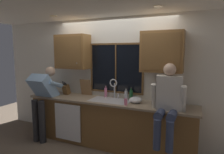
% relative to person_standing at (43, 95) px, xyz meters
% --- Properties ---
extents(back_wall, '(5.73, 0.12, 2.55)m').
position_rel_person_standing_xyz_m(back_wall, '(1.34, 0.66, 0.32)').
color(back_wall, silver).
rests_on(back_wall, floor).
extents(ceiling_downlight_left, '(0.14, 0.14, 0.01)m').
position_rel_person_standing_xyz_m(ceiling_downlight_left, '(0.34, 0.00, 1.59)').
color(ceiling_downlight_left, '#FFEAB2').
extents(ceiling_downlight_right, '(0.14, 0.14, 0.01)m').
position_rel_person_standing_xyz_m(ceiling_downlight_right, '(2.34, 0.00, 1.59)').
color(ceiling_downlight_right, '#FFEAB2').
extents(window_glass, '(1.10, 0.02, 0.95)m').
position_rel_person_standing_xyz_m(window_glass, '(1.40, 0.60, 0.57)').
color(window_glass, black).
extents(window_frame_top, '(1.17, 0.02, 0.04)m').
position_rel_person_standing_xyz_m(window_frame_top, '(1.40, 0.59, 1.06)').
color(window_frame_top, brown).
extents(window_frame_bottom, '(1.17, 0.02, 0.04)m').
position_rel_person_standing_xyz_m(window_frame_bottom, '(1.40, 0.59, 0.08)').
color(window_frame_bottom, brown).
extents(window_frame_left, '(0.03, 0.02, 0.95)m').
position_rel_person_standing_xyz_m(window_frame_left, '(0.84, 0.59, 0.57)').
color(window_frame_left, brown).
extents(window_frame_right, '(0.03, 0.02, 0.95)m').
position_rel_person_standing_xyz_m(window_frame_right, '(1.97, 0.59, 0.57)').
color(window_frame_right, brown).
extents(window_mullion_center, '(0.02, 0.02, 0.95)m').
position_rel_person_standing_xyz_m(window_mullion_center, '(1.40, 0.58, 0.57)').
color(window_mullion_center, brown).
extents(lower_cabinet_run, '(3.33, 0.58, 0.88)m').
position_rel_person_standing_xyz_m(lower_cabinet_run, '(1.34, 0.31, -0.51)').
color(lower_cabinet_run, brown).
rests_on(lower_cabinet_run, floor).
extents(countertop, '(3.39, 0.62, 0.04)m').
position_rel_person_standing_xyz_m(countertop, '(1.34, 0.29, -0.05)').
color(countertop, gray).
rests_on(countertop, lower_cabinet_run).
extents(dishwasher_front, '(0.60, 0.02, 0.74)m').
position_rel_person_standing_xyz_m(dishwasher_front, '(0.61, -0.00, -0.50)').
color(dishwasher_front, white).
extents(upper_cabinet_left, '(0.73, 0.36, 0.72)m').
position_rel_person_standing_xyz_m(upper_cabinet_left, '(0.46, 0.43, 0.91)').
color(upper_cabinet_left, olive).
extents(upper_cabinet_right, '(0.73, 0.36, 0.72)m').
position_rel_person_standing_xyz_m(upper_cabinet_right, '(2.35, 0.43, 0.91)').
color(upper_cabinet_right, olive).
extents(sink, '(0.80, 0.46, 0.21)m').
position_rel_person_standing_xyz_m(sink, '(1.40, 0.30, -0.13)').
color(sink, '#B7B7BC').
rests_on(sink, lower_cabinet_run).
extents(faucet, '(0.18, 0.09, 0.40)m').
position_rel_person_standing_xyz_m(faucet, '(1.41, 0.48, 0.22)').
color(faucet, silver).
rests_on(faucet, countertop).
extents(person_standing, '(0.53, 0.70, 1.54)m').
position_rel_person_standing_xyz_m(person_standing, '(0.00, 0.00, 0.00)').
color(person_standing, '#262628').
rests_on(person_standing, floor).
extents(person_sitting_on_counter, '(0.54, 0.62, 1.26)m').
position_rel_person_standing_xyz_m(person_sitting_on_counter, '(2.53, 0.03, 0.15)').
color(person_sitting_on_counter, '#384260').
rests_on(person_sitting_on_counter, countertop).
extents(knife_block, '(0.12, 0.18, 0.32)m').
position_rel_person_standing_xyz_m(knife_block, '(0.29, 0.40, 0.07)').
color(knife_block, brown).
rests_on(knife_block, countertop).
extents(cutting_board, '(0.25, 0.09, 0.35)m').
position_rel_person_standing_xyz_m(cutting_board, '(0.72, 0.52, 0.14)').
color(cutting_board, '#997047').
rests_on(cutting_board, countertop).
extents(mixing_bowl, '(0.24, 0.24, 0.12)m').
position_rel_person_standing_xyz_m(mixing_bowl, '(1.91, 0.32, 0.02)').
color(mixing_bowl, silver).
rests_on(mixing_bowl, countertop).
extents(soap_dispenser, '(0.06, 0.07, 0.17)m').
position_rel_person_standing_xyz_m(soap_dispenser, '(1.80, 0.10, 0.03)').
color(soap_dispenser, pink).
rests_on(soap_dispenser, countertop).
extents(bottle_green_glass, '(0.07, 0.07, 0.23)m').
position_rel_person_standing_xyz_m(bottle_green_glass, '(1.67, 0.49, 0.06)').
color(bottle_green_glass, '#B7B7BC').
rests_on(bottle_green_glass, countertop).
extents(bottle_tall_clear, '(0.06, 0.06, 0.25)m').
position_rel_person_standing_xyz_m(bottle_tall_clear, '(1.20, 0.53, 0.07)').
color(bottle_tall_clear, pink).
rests_on(bottle_tall_clear, countertop).
extents(bottle_amber_small, '(0.07, 0.07, 0.24)m').
position_rel_person_standing_xyz_m(bottle_amber_small, '(1.76, 0.52, 0.06)').
color(bottle_amber_small, '#1E592D').
rests_on(bottle_amber_small, countertop).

